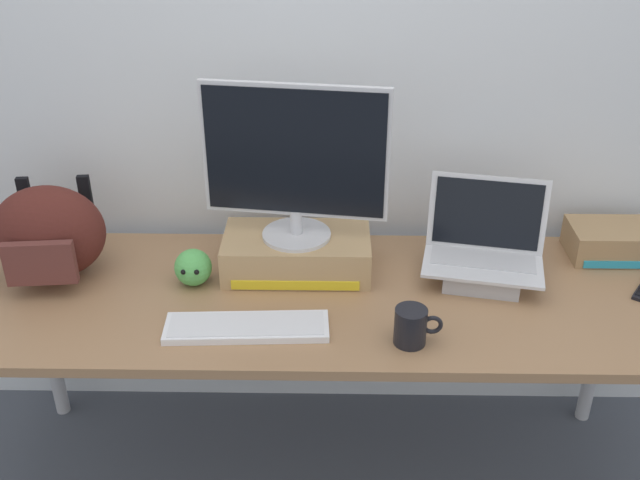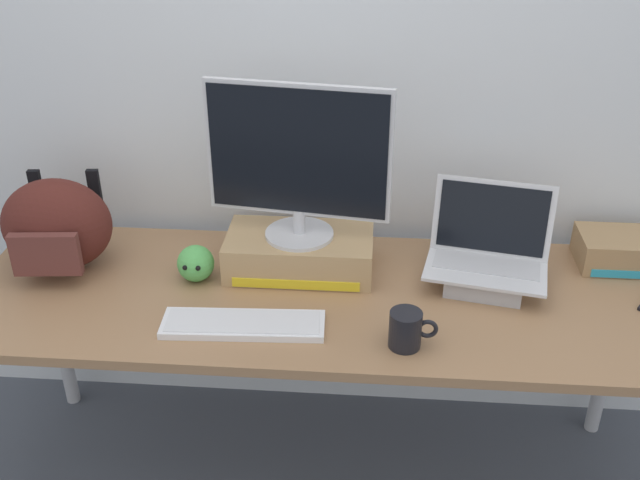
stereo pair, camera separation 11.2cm
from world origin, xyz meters
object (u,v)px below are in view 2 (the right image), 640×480
object	(u,v)px
messenger_backpack	(57,225)
toner_box_yellow	(300,252)
desktop_monitor	(298,161)
plush_toy	(196,263)
coffee_mug	(406,329)
open_laptop	(486,265)
toner_box_cyan	(631,251)
external_keyboard	(243,324)

from	to	relation	value
messenger_backpack	toner_box_yellow	bearing A→B (deg)	-2.32
desktop_monitor	plush_toy	size ratio (longest dim) A/B	4.84
toner_box_yellow	coffee_mug	bearing A→B (deg)	-48.96
open_laptop	plush_toy	world-z (taller)	open_laptop
desktop_monitor	toner_box_yellow	bearing A→B (deg)	87.24
toner_box_yellow	toner_box_cyan	size ratio (longest dim) A/B	1.39
open_laptop	plush_toy	distance (m)	0.87
toner_box_yellow	coffee_mug	world-z (taller)	toner_box_yellow
desktop_monitor	messenger_backpack	bearing A→B (deg)	-169.19
open_laptop	toner_box_cyan	size ratio (longest dim) A/B	1.21
open_laptop	messenger_backpack	xyz separation A→B (m)	(-1.29, -0.00, 0.08)
external_keyboard	messenger_backpack	size ratio (longest dim) A/B	1.28
messenger_backpack	toner_box_cyan	distance (m)	1.76
desktop_monitor	external_keyboard	xyz separation A→B (m)	(-0.12, -0.32, -0.35)
open_laptop	coffee_mug	distance (m)	0.41
desktop_monitor	open_laptop	distance (m)	0.64
external_keyboard	coffee_mug	xyz separation A→B (m)	(0.44, -0.05, 0.04)
toner_box_yellow	plush_toy	xyz separation A→B (m)	(-0.30, -0.08, -0.00)
coffee_mug	plush_toy	world-z (taller)	plush_toy
toner_box_yellow	external_keyboard	distance (m)	0.35
desktop_monitor	open_laptop	size ratio (longest dim) A/B	1.39
external_keyboard	toner_box_cyan	bearing A→B (deg)	17.85
plush_toy	desktop_monitor	bearing A→B (deg)	15.19
desktop_monitor	plush_toy	distance (m)	0.44
toner_box_yellow	desktop_monitor	bearing A→B (deg)	-100.42
messenger_backpack	plush_toy	bearing A→B (deg)	-11.19
toner_box_yellow	open_laptop	xyz separation A→B (m)	(0.56, -0.04, 0.00)
coffee_mug	toner_box_cyan	world-z (taller)	coffee_mug
open_laptop	coffee_mug	world-z (taller)	open_laptop
plush_toy	coffee_mug	bearing A→B (deg)	-24.28
open_laptop	external_keyboard	distance (m)	0.74
desktop_monitor	toner_box_cyan	xyz separation A→B (m)	(1.02, 0.11, -0.31)
open_laptop	toner_box_cyan	distance (m)	0.48
toner_box_yellow	external_keyboard	xyz separation A→B (m)	(-0.12, -0.32, -0.05)
plush_toy	toner_box_cyan	bearing A→B (deg)	8.20
messenger_backpack	toner_box_cyan	world-z (taller)	messenger_backpack
desktop_monitor	plush_toy	xyz separation A→B (m)	(-0.30, -0.08, -0.31)
external_keyboard	desktop_monitor	bearing A→B (deg)	66.33
external_keyboard	plush_toy	world-z (taller)	plush_toy
open_laptop	toner_box_cyan	bearing A→B (deg)	28.31
desktop_monitor	plush_toy	world-z (taller)	desktop_monitor
desktop_monitor	open_laptop	world-z (taller)	desktop_monitor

